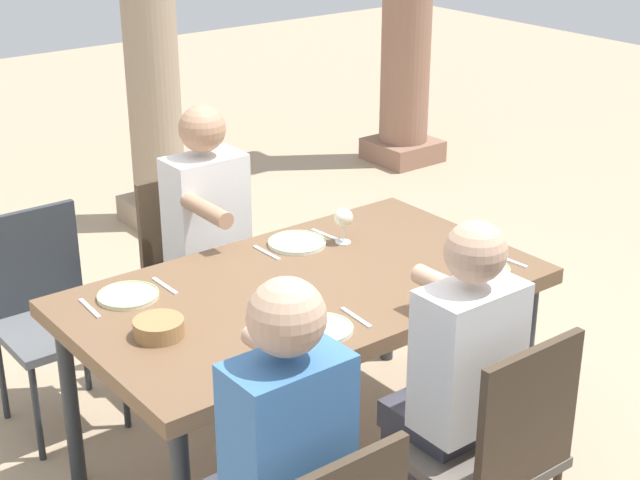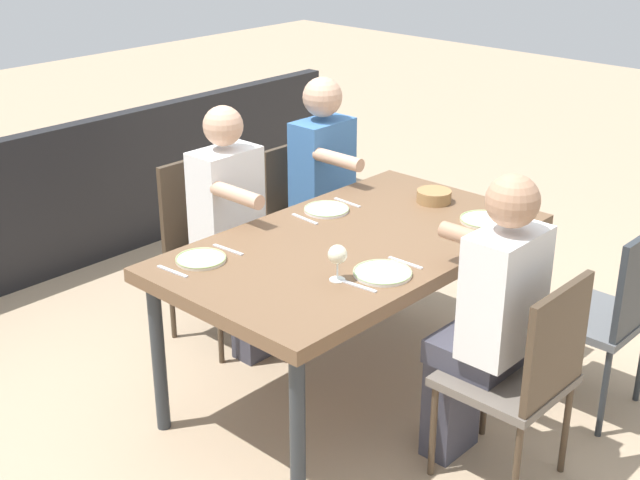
% 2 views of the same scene
% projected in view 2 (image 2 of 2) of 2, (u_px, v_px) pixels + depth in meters
% --- Properties ---
extents(ground_plane, '(16.00, 16.00, 0.00)m').
position_uv_depth(ground_plane, '(351.00, 390.00, 4.13)').
color(ground_plane, tan).
extents(dining_table, '(1.74, 0.99, 0.78)m').
position_uv_depth(dining_table, '(354.00, 253.00, 3.85)').
color(dining_table, brown).
rests_on(dining_table, ground).
extents(chair_west_north, '(0.44, 0.44, 0.91)m').
position_uv_depth(chair_west_north, '(609.00, 307.00, 3.80)').
color(chair_west_north, '#5B5E61').
rests_on(chair_west_north, ground).
extents(chair_west_south, '(0.44, 0.44, 0.86)m').
position_uv_depth(chair_west_south, '(307.00, 208.00, 4.94)').
color(chair_west_south, '#6A6158').
rests_on(chair_west_south, ground).
extents(chair_mid_north, '(0.44, 0.44, 0.91)m').
position_uv_depth(chair_mid_north, '(525.00, 371.00, 3.32)').
color(chair_mid_north, '#6A6158').
rests_on(chair_mid_north, ground).
extents(chair_mid_south, '(0.44, 0.44, 0.94)m').
position_uv_depth(chair_mid_south, '(210.00, 238.00, 4.46)').
color(chair_mid_south, '#6A6158').
rests_on(chair_mid_south, ground).
extents(diner_woman_green, '(0.35, 0.49, 1.26)m').
position_uv_depth(diner_woman_green, '(236.00, 225.00, 4.27)').
color(diner_woman_green, '#3F3F4C').
rests_on(diner_woman_green, ground).
extents(diner_man_white, '(0.35, 0.49, 1.28)m').
position_uv_depth(diner_man_white, '(487.00, 316.00, 3.37)').
color(diner_man_white, '#3F3F4C').
rests_on(diner_man_white, ground).
extents(diner_guest_third, '(0.35, 0.50, 1.28)m').
position_uv_depth(diner_guest_third, '(331.00, 186.00, 4.76)').
color(diner_guest_third, '#3F3F4C').
rests_on(diner_guest_third, ground).
extents(patio_railing, '(4.14, 0.10, 0.90)m').
position_uv_depth(patio_railing, '(83.00, 194.00, 5.33)').
color(patio_railing, black).
rests_on(patio_railing, ground).
extents(plate_0, '(0.22, 0.22, 0.02)m').
position_uv_depth(plate_0, '(484.00, 220.00, 4.03)').
color(plate_0, silver).
rests_on(plate_0, dining_table).
extents(fork_0, '(0.02, 0.17, 0.01)m').
position_uv_depth(fork_0, '(501.00, 212.00, 4.13)').
color(fork_0, silver).
rests_on(fork_0, dining_table).
extents(spoon_0, '(0.02, 0.17, 0.01)m').
position_uv_depth(spoon_0, '(466.00, 230.00, 3.93)').
color(spoon_0, silver).
rests_on(spoon_0, dining_table).
extents(plate_1, '(0.22, 0.22, 0.02)m').
position_uv_depth(plate_1, '(327.00, 209.00, 4.15)').
color(plate_1, white).
rests_on(plate_1, dining_table).
extents(fork_1, '(0.02, 0.17, 0.01)m').
position_uv_depth(fork_1, '(347.00, 202.00, 4.25)').
color(fork_1, silver).
rests_on(fork_1, dining_table).
extents(spoon_1, '(0.03, 0.17, 0.01)m').
position_uv_depth(spoon_1, '(305.00, 219.00, 4.05)').
color(spoon_1, silver).
rests_on(spoon_1, dining_table).
extents(plate_2, '(0.24, 0.24, 0.02)m').
position_uv_depth(plate_2, '(383.00, 273.00, 3.49)').
color(plate_2, white).
rests_on(plate_2, dining_table).
extents(wine_glass_2, '(0.08, 0.08, 0.15)m').
position_uv_depth(wine_glass_2, '(338.00, 255.00, 3.41)').
color(wine_glass_2, white).
rests_on(wine_glass_2, dining_table).
extents(fork_2, '(0.02, 0.17, 0.01)m').
position_uv_depth(fork_2, '(405.00, 263.00, 3.60)').
color(fork_2, silver).
rests_on(fork_2, dining_table).
extents(spoon_2, '(0.03, 0.17, 0.01)m').
position_uv_depth(spoon_2, '(358.00, 286.00, 3.39)').
color(spoon_2, silver).
rests_on(spoon_2, dining_table).
extents(plate_3, '(0.21, 0.21, 0.02)m').
position_uv_depth(plate_3, '(201.00, 259.00, 3.62)').
color(plate_3, silver).
rests_on(plate_3, dining_table).
extents(fork_3, '(0.03, 0.17, 0.01)m').
position_uv_depth(fork_3, '(228.00, 250.00, 3.72)').
color(fork_3, silver).
rests_on(fork_3, dining_table).
extents(spoon_3, '(0.03, 0.17, 0.01)m').
position_uv_depth(spoon_3, '(172.00, 271.00, 3.52)').
color(spoon_3, silver).
rests_on(spoon_3, dining_table).
extents(bread_basket, '(0.17, 0.17, 0.06)m').
position_uv_depth(bread_basket, '(434.00, 196.00, 4.26)').
color(bread_basket, '#9E7547').
rests_on(bread_basket, dining_table).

